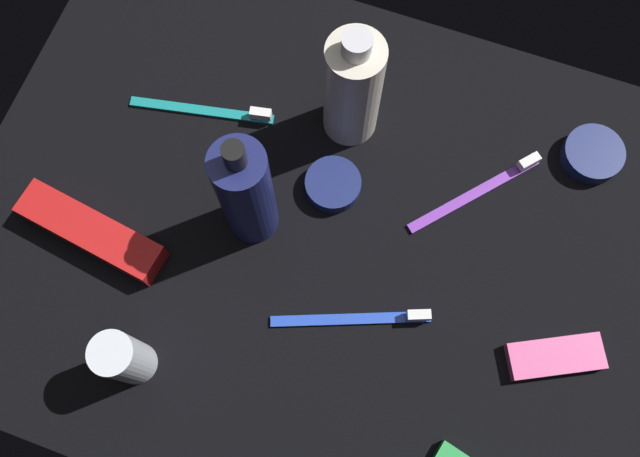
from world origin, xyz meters
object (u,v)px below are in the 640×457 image
(toothbrush_teal, at_px, (210,110))
(toothpaste_box_red, at_px, (92,232))
(lotion_bottle, at_px, (246,193))
(toothbrush_blue, at_px, (361,318))
(bodywash_bottle, at_px, (353,89))
(deodorant_stick, at_px, (124,358))
(snack_bar_pink, at_px, (555,357))
(cream_tin_left, at_px, (333,185))
(toothbrush_purple, at_px, (482,189))
(cream_tin_right, at_px, (592,154))

(toothbrush_teal, relative_size, toothpaste_box_red, 1.02)
(lotion_bottle, bearing_deg, toothbrush_blue, -24.10)
(bodywash_bottle, bearing_deg, lotion_bottle, -112.37)
(toothbrush_blue, bearing_deg, deodorant_stick, -149.20)
(deodorant_stick, distance_m, snack_bar_pink, 0.46)
(toothbrush_blue, height_order, toothpaste_box_red, toothpaste_box_red)
(cream_tin_left, bearing_deg, bodywash_bottle, 95.91)
(toothbrush_purple, relative_size, toothbrush_blue, 0.84)
(lotion_bottle, bearing_deg, cream_tin_right, 30.68)
(lotion_bottle, bearing_deg, toothbrush_purple, 27.29)
(toothbrush_teal, bearing_deg, toothbrush_purple, 2.17)
(lotion_bottle, relative_size, cream_tin_left, 3.04)
(lotion_bottle, xyz_separation_m, cream_tin_right, (0.35, 0.21, -0.08))
(lotion_bottle, height_order, cream_tin_right, lotion_bottle)
(toothbrush_blue, relative_size, cream_tin_left, 2.58)
(cream_tin_left, distance_m, cream_tin_right, 0.31)
(bodywash_bottle, bearing_deg, cream_tin_left, -84.09)
(cream_tin_left, height_order, cream_tin_right, cream_tin_right)
(deodorant_stick, distance_m, cream_tin_left, 0.30)
(toothbrush_teal, bearing_deg, cream_tin_right, 12.16)
(snack_bar_pink, bearing_deg, toothpaste_box_red, 157.67)
(toothbrush_purple, bearing_deg, cream_tin_left, -161.64)
(deodorant_stick, bearing_deg, toothbrush_teal, 97.35)
(bodywash_bottle, relative_size, toothpaste_box_red, 1.03)
(toothbrush_teal, bearing_deg, toothpaste_box_red, -108.77)
(toothbrush_teal, height_order, snack_bar_pink, toothbrush_teal)
(bodywash_bottle, bearing_deg, cream_tin_right, 10.24)
(toothbrush_blue, relative_size, cream_tin_right, 2.39)
(bodywash_bottle, xyz_separation_m, snack_bar_pink, (0.31, -0.20, -0.07))
(toothbrush_purple, distance_m, cream_tin_right, 0.14)
(toothbrush_teal, distance_m, cream_tin_right, 0.47)
(toothbrush_purple, distance_m, toothpaste_box_red, 0.46)
(deodorant_stick, height_order, toothpaste_box_red, deodorant_stick)
(toothbrush_teal, distance_m, snack_bar_pink, 0.50)
(toothbrush_teal, bearing_deg, snack_bar_pink, -17.71)
(deodorant_stick, bearing_deg, snack_bar_pink, 20.44)
(toothbrush_blue, height_order, cream_tin_right, same)
(toothpaste_box_red, bearing_deg, toothbrush_blue, 10.29)
(deodorant_stick, relative_size, toothbrush_teal, 0.57)
(toothbrush_blue, distance_m, cream_tin_right, 0.34)
(toothpaste_box_red, bearing_deg, bodywash_bottle, 54.20)
(toothbrush_purple, xyz_separation_m, cream_tin_right, (0.11, 0.09, 0.00))
(toothbrush_teal, xyz_separation_m, cream_tin_left, (0.18, -0.04, 0.00))
(toothbrush_purple, bearing_deg, deodorant_stick, -133.11)
(cream_tin_right, bearing_deg, cream_tin_left, -153.29)
(toothbrush_blue, relative_size, toothbrush_teal, 0.96)
(toothbrush_purple, distance_m, toothbrush_blue, 0.21)
(bodywash_bottle, relative_size, toothbrush_blue, 1.05)
(cream_tin_right, bearing_deg, toothbrush_purple, -142.74)
(deodorant_stick, height_order, cream_tin_right, deodorant_stick)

